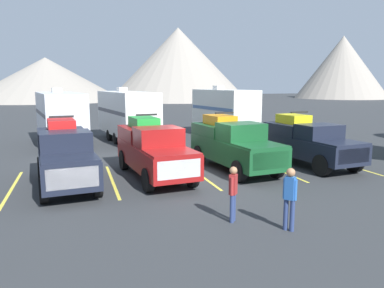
# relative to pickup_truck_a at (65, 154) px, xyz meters

# --- Properties ---
(ground_plane) EXTENTS (240.00, 240.00, 0.00)m
(ground_plane) POSITION_rel_pickup_truck_a_xyz_m (5.58, -0.68, -1.23)
(ground_plane) COLOR #2D3033
(pickup_truck_a) EXTENTS (2.50, 5.77, 2.68)m
(pickup_truck_a) POSITION_rel_pickup_truck_a_xyz_m (0.00, 0.00, 0.00)
(pickup_truck_a) COLOR black
(pickup_truck_a) RESTS_ON ground
(pickup_truck_b) EXTENTS (2.51, 6.03, 2.65)m
(pickup_truck_b) POSITION_rel_pickup_truck_a_xyz_m (3.57, 0.31, -0.00)
(pickup_truck_b) COLOR maroon
(pickup_truck_b) RESTS_ON ground
(pickup_truck_c) EXTENTS (2.56, 5.93, 2.62)m
(pickup_truck_c) POSITION_rel_pickup_truck_a_xyz_m (7.40, 0.54, -0.00)
(pickup_truck_c) COLOR #144723
(pickup_truck_c) RESTS_ON ground
(pickup_truck_d) EXTENTS (2.59, 5.47, 2.59)m
(pickup_truck_d) POSITION_rel_pickup_truck_a_xyz_m (11.29, 0.23, -0.03)
(pickup_truck_d) COLOR black
(pickup_truck_d) RESTS_ON ground
(lot_stripe_a) EXTENTS (0.12, 5.50, 0.01)m
(lot_stripe_a) POSITION_rel_pickup_truck_a_xyz_m (-1.99, 0.06, -1.22)
(lot_stripe_a) COLOR gold
(lot_stripe_a) RESTS_ON ground
(lot_stripe_b) EXTENTS (0.12, 5.50, 0.01)m
(lot_stripe_b) POSITION_rel_pickup_truck_a_xyz_m (1.79, 0.06, -1.22)
(lot_stripe_b) COLOR gold
(lot_stripe_b) RESTS_ON ground
(lot_stripe_c) EXTENTS (0.12, 5.50, 0.01)m
(lot_stripe_c) POSITION_rel_pickup_truck_a_xyz_m (5.58, 0.06, -1.22)
(lot_stripe_c) COLOR gold
(lot_stripe_c) RESTS_ON ground
(lot_stripe_d) EXTENTS (0.12, 5.50, 0.01)m
(lot_stripe_d) POSITION_rel_pickup_truck_a_xyz_m (9.37, 0.06, -1.22)
(lot_stripe_d) COLOR gold
(lot_stripe_d) RESTS_ON ground
(lot_stripe_e) EXTENTS (0.12, 5.50, 0.01)m
(lot_stripe_e) POSITION_rel_pickup_truck_a_xyz_m (13.15, 0.06, -1.22)
(lot_stripe_e) COLOR gold
(lot_stripe_e) RESTS_ON ground
(camper_trailer_a) EXTENTS (3.51, 8.47, 3.69)m
(camper_trailer_a) POSITION_rel_pickup_truck_a_xyz_m (-0.50, 10.59, 0.72)
(camper_trailer_a) COLOR silver
(camper_trailer_a) RESTS_ON ground
(camper_trailer_b) EXTENTS (3.49, 8.62, 3.73)m
(camper_trailer_b) POSITION_rel_pickup_truck_a_xyz_m (3.88, 10.65, 0.74)
(camper_trailer_b) COLOR white
(camper_trailer_b) RESTS_ON ground
(camper_trailer_c) EXTENTS (3.24, 7.45, 3.83)m
(camper_trailer_c) POSITION_rel_pickup_truck_a_xyz_m (11.15, 10.69, 0.79)
(camper_trailer_c) COLOR silver
(camper_trailer_c) RESTS_ON ground
(person_a) EXTENTS (0.32, 0.33, 1.75)m
(person_a) POSITION_rel_pickup_truck_a_xyz_m (5.89, -6.75, -0.22)
(person_a) COLOR navy
(person_a) RESTS_ON ground
(person_b) EXTENTS (0.30, 0.31, 1.64)m
(person_b) POSITION_rel_pickup_truck_a_xyz_m (4.70, -5.69, -0.28)
(person_b) COLOR navy
(person_b) RESTS_ON ground
(mountain_ridge) EXTENTS (135.78, 42.89, 17.14)m
(mountain_ridge) POSITION_rel_pickup_truck_a_xyz_m (13.16, 73.65, 5.51)
(mountain_ridge) COLOR gray
(mountain_ridge) RESTS_ON ground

